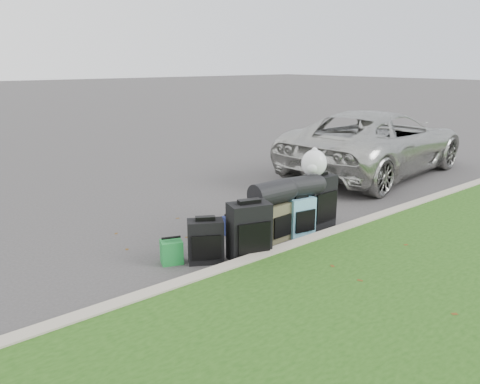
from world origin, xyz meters
TOP-DOWN VIEW (x-y plane):
  - ground at (0.00, 0.00)m, footprint 120.00×120.00m
  - curb at (0.00, -1.00)m, footprint 120.00×0.18m
  - suv at (4.45, 1.09)m, footprint 5.19×2.88m
  - suitcase_small_black at (-1.20, -0.49)m, footprint 0.49×0.42m
  - suitcase_large_black_left at (-0.73, -0.76)m, footprint 0.57×0.44m
  - suitcase_olive at (-0.04, -0.50)m, footprint 0.40×0.26m
  - suitcase_teal at (0.36, -0.58)m, footprint 0.42×0.29m
  - suitcase_large_black_right at (0.81, -0.49)m, footprint 0.53×0.33m
  - tote_green at (-1.55, -0.26)m, footprint 0.31×0.28m
  - tote_navy at (-0.36, 0.07)m, footprint 0.27×0.24m
  - duffel_left at (-0.13, -0.50)m, footprint 0.60×0.33m
  - duffel_right at (0.43, -0.53)m, footprint 0.56×0.39m
  - trash_bag at (0.74, -0.45)m, footprint 0.38×0.38m

SIDE VIEW (x-z plane):
  - ground at x=0.00m, z-range 0.00..0.00m
  - curb at x=0.00m, z-range 0.00..0.15m
  - tote_navy at x=-0.36m, z-range 0.00..0.26m
  - tote_green at x=-1.55m, z-range 0.00..0.29m
  - suitcase_olive at x=-0.04m, z-range 0.00..0.53m
  - suitcase_small_black at x=-1.20m, z-range 0.00..0.54m
  - suitcase_teal at x=0.36m, z-range 0.00..0.56m
  - suitcase_large_black_left at x=-0.73m, z-range 0.00..0.73m
  - suitcase_large_black_right at x=0.81m, z-range 0.00..0.78m
  - suv at x=4.45m, z-range 0.00..1.37m
  - duffel_left at x=-0.13m, z-range 0.53..0.86m
  - duffel_right at x=0.43m, z-range 0.56..0.85m
  - trash_bag at x=0.74m, z-range 0.78..1.16m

